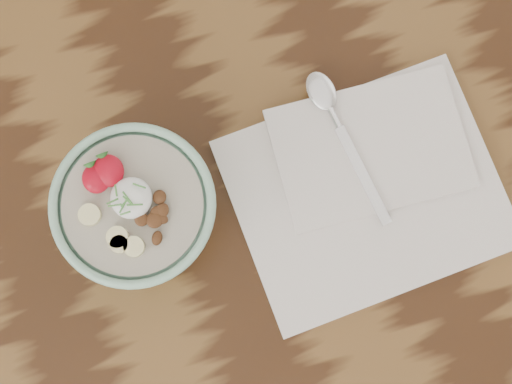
% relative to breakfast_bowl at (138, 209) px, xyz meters
% --- Properties ---
extents(table, '(1.60, 0.90, 0.75)m').
position_rel_breakfast_bowl_xyz_m(table, '(0.06, 0.02, -0.15)').
color(table, '#331B0C').
rests_on(table, ground).
extents(breakfast_bowl, '(0.17, 0.17, 0.11)m').
position_rel_breakfast_bowl_xyz_m(breakfast_bowl, '(0.00, 0.00, 0.00)').
color(breakfast_bowl, '#90C2A7').
rests_on(breakfast_bowl, table).
extents(napkin, '(0.29, 0.25, 0.02)m').
position_rel_breakfast_bowl_xyz_m(napkin, '(0.24, -0.06, -0.05)').
color(napkin, silver).
rests_on(napkin, table).
extents(spoon, '(0.04, 0.19, 0.01)m').
position_rel_breakfast_bowl_xyz_m(spoon, '(0.24, 0.03, -0.03)').
color(spoon, silver).
rests_on(spoon, napkin).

